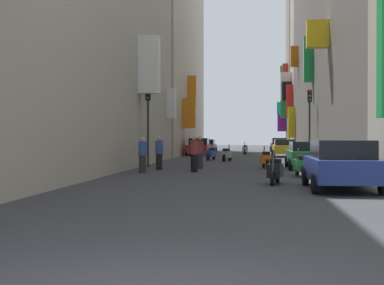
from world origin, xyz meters
TOP-DOWN VIEW (x-y plane):
  - ground_plane at (0.00, 30.00)m, footprint 140.00×140.00m
  - building_left_mid_b at (-8.00, 47.40)m, footprint 7.13×25.20m
  - building_right_mid_a at (8.00, 30.93)m, footprint 7.16×33.49m
  - building_right_mid_b at (7.96, 50.12)m, footprint 7.20×4.90m
  - building_right_far at (7.98, 56.90)m, footprint 7.13×6.22m
  - parked_car_black at (3.86, 53.14)m, footprint 1.86×3.91m
  - parked_car_red at (-3.67, 40.95)m, footprint 2.01×3.92m
  - parked_car_yellow at (3.55, 38.44)m, footprint 1.95×4.28m
  - parked_car_blue at (3.63, 11.39)m, footprint 2.02×4.12m
  - parked_car_green at (3.71, 22.17)m, footprint 2.02×4.35m
  - parked_car_grey at (-3.71, 48.92)m, footprint 1.99×4.47m
  - scooter_black at (1.74, 13.17)m, footprint 0.61×1.76m
  - scooter_blue at (-1.87, 31.45)m, footprint 0.66×1.96m
  - scooter_green at (2.90, 16.72)m, footprint 0.54×1.89m
  - scooter_silver at (-0.69, 29.78)m, footprint 0.70×1.73m
  - scooter_white at (0.32, 44.03)m, footprint 0.52×1.96m
  - scooter_orange at (1.65, 22.45)m, footprint 0.57×1.81m
  - pedestrian_crossing at (-1.67, 18.89)m, footprint 0.39×0.39m
  - pedestrian_near_left at (-3.54, 20.34)m, footprint 0.49×0.49m
  - pedestrian_near_right at (-3.93, 18.27)m, footprint 0.54×0.54m
  - pedestrian_mid_street at (-1.66, 21.37)m, footprint 0.50×0.50m
  - traffic_light_near_corner at (4.56, 28.97)m, footprint 0.26×0.34m
  - traffic_light_far_corner at (-4.60, 22.90)m, footprint 0.26×0.34m

SIDE VIEW (x-z plane):
  - ground_plane at x=0.00m, z-range 0.00..0.00m
  - scooter_silver at x=-0.69m, z-range -0.10..1.03m
  - scooter_black at x=1.74m, z-range -0.10..1.03m
  - scooter_orange at x=1.65m, z-range -0.10..1.03m
  - scooter_green at x=2.90m, z-range -0.10..1.03m
  - scooter_white at x=0.32m, z-range -0.10..1.03m
  - scooter_blue at x=-1.87m, z-range -0.10..1.03m
  - parked_car_grey at x=-3.71m, z-range 0.05..1.41m
  - parked_car_green at x=3.71m, z-range 0.05..1.42m
  - parked_car_yellow at x=3.55m, z-range 0.05..1.45m
  - parked_car_black at x=3.86m, z-range 0.03..1.53m
  - parked_car_red at x=-3.67m, z-range 0.03..1.54m
  - parked_car_blue at x=3.63m, z-range 0.03..1.54m
  - pedestrian_near_right at x=-3.93m, z-range -0.01..1.61m
  - pedestrian_mid_street at x=-1.66m, z-range -0.01..1.63m
  - pedestrian_near_left at x=-3.54m, z-range -0.01..1.64m
  - pedestrian_crossing at x=-1.67m, z-range 0.00..1.66m
  - traffic_light_far_corner at x=-4.60m, z-range 0.78..5.10m
  - traffic_light_near_corner at x=4.56m, z-range 0.81..5.38m
  - building_right_mid_a at x=8.00m, z-range 0.00..18.71m
  - building_right_mid_b at x=7.96m, z-range -0.04..19.19m
  - building_right_far at x=7.98m, z-range -0.02..20.39m
  - building_left_mid_b at x=-8.00m, z-range 0.00..20.86m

